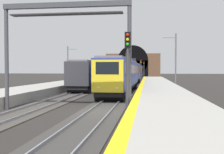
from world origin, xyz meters
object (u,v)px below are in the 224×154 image
at_px(train_adjacent_platform, 104,72).
at_px(train_main_approaching, 131,72).
at_px(railway_signal_far, 144,68).
at_px(railway_signal_mid, 141,70).
at_px(overhead_signal_gantry, 66,29).
at_px(catenary_mast_near, 68,65).
at_px(catenary_mast_far, 175,60).
at_px(railway_signal_near, 128,64).

bearing_deg(train_adjacent_platform, train_main_approaching, -79.50).
relative_size(train_main_approaching, railway_signal_far, 10.46).
xyz_separation_m(railway_signal_mid, overhead_signal_gantry, (-33.11, 4.33, 2.92)).
bearing_deg(train_adjacent_platform, overhead_signal_gantry, -176.23).
bearing_deg(train_main_approaching, catenary_mast_near, -86.71).
xyz_separation_m(train_main_approaching, catenary_mast_far, (-10.04, -7.23, 1.89)).
bearing_deg(catenary_mast_far, railway_signal_mid, 28.53).
relative_size(railway_signal_mid, catenary_mast_near, 0.63).
bearing_deg(railway_signal_near, railway_signal_mid, -180.00).
xyz_separation_m(railway_signal_mid, catenary_mast_near, (-0.32, 14.07, 1.03)).
xyz_separation_m(railway_signal_near, catenary_mast_near, (33.49, 14.07, 0.57)).
distance_m(railway_signal_near, railway_signal_far, 77.19).
bearing_deg(train_adjacent_platform, railway_signal_mid, -83.17).
xyz_separation_m(train_adjacent_platform, catenary_mast_far, (-9.06, -12.25, 1.92)).
xyz_separation_m(train_adjacent_platform, overhead_signal_gantry, (-32.21, -2.51, 3.38)).
bearing_deg(train_main_approaching, overhead_signal_gantry, -2.92).
xyz_separation_m(train_adjacent_platform, catenary_mast_near, (0.58, 7.24, 1.48)).
height_order(train_main_approaching, railway_signal_far, railway_signal_far).
height_order(train_adjacent_platform, catenary_mast_near, catenary_mast_near).
height_order(train_adjacent_platform, railway_signal_far, railway_signal_far).
bearing_deg(overhead_signal_gantry, railway_signal_far, -3.24).
distance_m(railway_signal_far, overhead_signal_gantry, 76.65).
relative_size(railway_signal_near, overhead_signal_gantry, 0.58).
xyz_separation_m(railway_signal_far, overhead_signal_gantry, (-76.49, 4.33, 2.30)).
bearing_deg(railway_signal_far, train_main_approaching, -2.41).
bearing_deg(railway_signal_mid, railway_signal_far, -180.00).
height_order(railway_signal_near, catenary_mast_far, catenary_mast_far).
relative_size(train_adjacent_platform, overhead_signal_gantry, 4.53).
relative_size(railway_signal_mid, railway_signal_far, 0.83).
xyz_separation_m(train_main_approaching, railway_signal_mid, (-0.09, -1.82, 0.43)).
relative_size(railway_signal_near, railway_signal_far, 0.95).
height_order(train_main_approaching, catenary_mast_far, catenary_mast_far).
height_order(railway_signal_near, railway_signal_far, railway_signal_far).
xyz_separation_m(railway_signal_far, catenary_mast_far, (-53.33, -5.41, 0.84)).
bearing_deg(railway_signal_mid, train_main_approaching, -92.80).
bearing_deg(train_adjacent_platform, railway_signal_far, -9.45).
distance_m(railway_signal_mid, railway_signal_far, 43.38).
height_order(railway_signal_near, overhead_signal_gantry, overhead_signal_gantry).
distance_m(train_main_approaching, railway_signal_far, 43.34).
height_order(railway_signal_near, railway_signal_mid, railway_signal_near).
bearing_deg(overhead_signal_gantry, catenary_mast_far, -22.81).
xyz_separation_m(train_adjacent_platform, railway_signal_near, (-32.91, -6.83, 0.91)).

